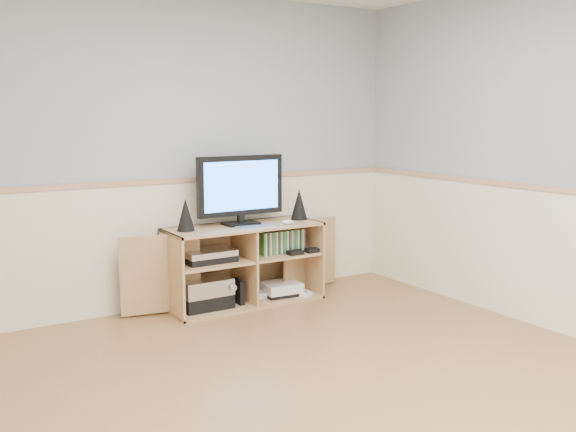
{
  "coord_description": "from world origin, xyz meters",
  "views": [
    {
      "loc": [
        -1.98,
        -2.55,
        1.54
      ],
      "look_at": [
        0.37,
        1.2,
        0.84
      ],
      "focal_mm": 40.0,
      "sensor_mm": 36.0,
      "label": 1
    }
  ],
  "objects_px": {
    "media_cabinet": "(241,262)",
    "monitor": "(241,188)",
    "game_consoles": "(279,289)",
    "keyboard": "(256,227)"
  },
  "relations": [
    {
      "from": "media_cabinet",
      "to": "game_consoles",
      "type": "xyz_separation_m",
      "value": [
        0.33,
        -0.07,
        -0.26
      ]
    },
    {
      "from": "game_consoles",
      "to": "monitor",
      "type": "bearing_deg",
      "value": 169.58
    },
    {
      "from": "monitor",
      "to": "game_consoles",
      "type": "xyz_separation_m",
      "value": [
        0.33,
        -0.06,
        -0.89
      ]
    },
    {
      "from": "media_cabinet",
      "to": "monitor",
      "type": "distance_m",
      "value": 0.62
    },
    {
      "from": "monitor",
      "to": "game_consoles",
      "type": "height_order",
      "value": "monitor"
    },
    {
      "from": "media_cabinet",
      "to": "keyboard",
      "type": "distance_m",
      "value": 0.38
    },
    {
      "from": "keyboard",
      "to": "game_consoles",
      "type": "xyz_separation_m",
      "value": [
        0.3,
        0.13,
        -0.59
      ]
    },
    {
      "from": "keyboard",
      "to": "game_consoles",
      "type": "bearing_deg",
      "value": 31.26
    },
    {
      "from": "monitor",
      "to": "keyboard",
      "type": "distance_m",
      "value": 0.35
    },
    {
      "from": "monitor",
      "to": "game_consoles",
      "type": "relative_size",
      "value": 1.67
    }
  ]
}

